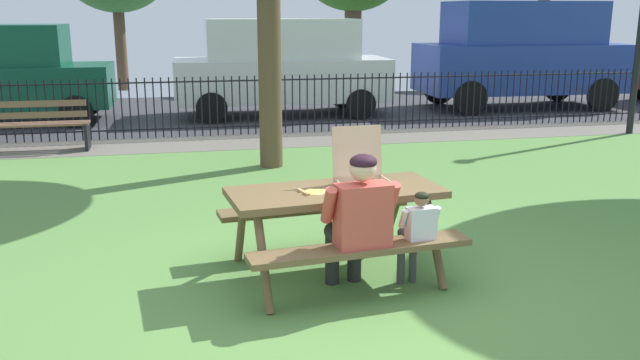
% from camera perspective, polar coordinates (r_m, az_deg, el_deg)
% --- Properties ---
extents(ground, '(28.00, 11.59, 0.02)m').
position_cam_1_polar(ground, '(7.07, -0.04, -4.37)').
color(ground, '#5C8E43').
extents(cobblestone_walkway, '(28.00, 1.40, 0.01)m').
position_cam_1_polar(cobblestone_walkway, '(11.94, -5.08, 3.28)').
color(cobblestone_walkway, slate).
extents(street_asphalt, '(28.00, 6.13, 0.01)m').
position_cam_1_polar(street_asphalt, '(15.64, -6.76, 5.80)').
color(street_asphalt, '#38383D').
extents(picnic_table_foreground, '(1.96, 1.68, 0.79)m').
position_cam_1_polar(picnic_table_foreground, '(5.73, 1.32, -2.45)').
color(picnic_table_foreground, brown).
rests_on(picnic_table_foreground, ground).
extents(pizza_box_open, '(0.47, 0.51, 0.50)m').
position_cam_1_polar(pizza_box_open, '(5.78, 3.59, 0.64)').
color(pizza_box_open, tan).
rests_on(pizza_box_open, picnic_table_foreground).
extents(pizza_slice_on_table, '(0.27, 0.23, 0.02)m').
position_cam_1_polar(pizza_slice_on_table, '(5.59, -0.63, -0.96)').
color(pizza_slice_on_table, '#E9C45A').
rests_on(pizza_slice_on_table, picnic_table_foreground).
extents(adult_at_table, '(0.63, 0.62, 1.19)m').
position_cam_1_polar(adult_at_table, '(5.27, 3.25, -3.28)').
color(adult_at_table, '#272727').
rests_on(adult_at_table, ground).
extents(child_at_table, '(0.35, 0.34, 0.85)m').
position_cam_1_polar(child_at_table, '(5.49, 8.22, -4.25)').
color(child_at_table, '#444444').
rests_on(child_at_table, ground).
extents(iron_fence_streetside, '(22.27, 0.03, 1.09)m').
position_cam_1_polar(iron_fence_streetside, '(12.54, -5.52, 6.38)').
color(iron_fence_streetside, black).
rests_on(iron_fence_streetside, ground).
extents(park_bench_left, '(1.60, 0.47, 0.85)m').
position_cam_1_polar(park_bench_left, '(11.88, -22.87, 4.22)').
color(park_bench_left, brown).
rests_on(park_bench_left, ground).
extents(parked_car_left, '(3.92, 1.86, 1.98)m').
position_cam_1_polar(parked_car_left, '(15.06, -24.79, 8.19)').
color(parked_car_left, '#0F4931').
rests_on(parked_car_left, ground).
extents(parked_car_center, '(4.64, 2.04, 2.08)m').
position_cam_1_polar(parked_car_center, '(14.86, -3.27, 9.72)').
color(parked_car_center, silver).
rests_on(parked_car_center, ground).
extents(parked_car_right, '(4.74, 2.15, 2.46)m').
position_cam_1_polar(parked_car_right, '(16.66, 16.68, 10.36)').
color(parked_car_right, navy).
rests_on(parked_car_right, ground).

